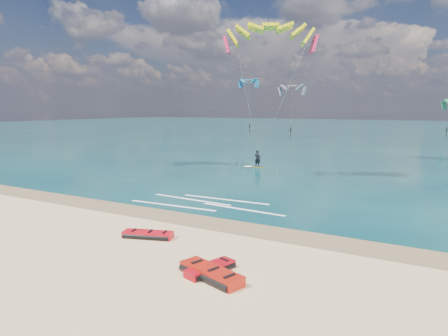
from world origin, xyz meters
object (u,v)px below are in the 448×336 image
Objects in this scene: packed_kite_right at (210,272)px; kitesurfer_main at (264,93)px; packed_kite_left at (148,238)px; packed_kite_mid at (211,278)px.

kitesurfer_main is (-7.56, 22.38, 7.54)m from packed_kite_right.
packed_kite_right is at bearing -41.51° from packed_kite_left.
kitesurfer_main is at bearing 127.18° from packed_kite_mid.
packed_kite_right is 24.79m from kitesurfer_main.
kitesurfer_main is (-7.85, 22.81, 7.54)m from packed_kite_mid.
packed_kite_mid reaches higher than packed_kite_right.
packed_kite_right is at bearing -93.60° from kitesurfer_main.
packed_kite_mid is 1.31× the size of packed_kite_right.
kitesurfer_main is at bearing 79.96° from packed_kite_left.
packed_kite_mid is at bearing -93.27° from kitesurfer_main.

